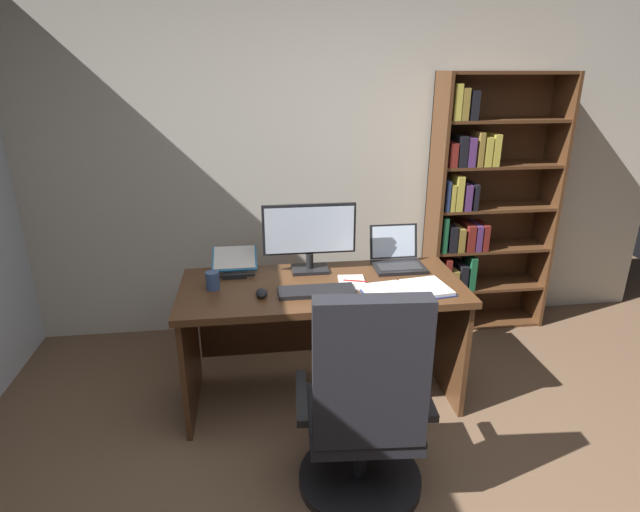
{
  "coord_description": "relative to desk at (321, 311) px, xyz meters",
  "views": [
    {
      "loc": [
        -0.61,
        -1.34,
        1.92
      ],
      "look_at": [
        -0.27,
        1.25,
        0.95
      ],
      "focal_mm": 28.48,
      "sensor_mm": 36.0,
      "label": 1
    }
  ],
  "objects": [
    {
      "name": "wall_back",
      "position": [
        0.25,
        0.98,
        0.72
      ],
      "size": [
        5.07,
        0.12,
        2.53
      ],
      "primitive_type": "cube",
      "color": "beige",
      "rests_on": "ground"
    },
    {
      "name": "desk",
      "position": [
        0.0,
        0.0,
        0.0
      ],
      "size": [
        1.62,
        0.69,
        0.76
      ],
      "color": "#4C2D19",
      "rests_on": "ground"
    },
    {
      "name": "bookshelf",
      "position": [
        1.28,
        0.74,
        0.37
      ],
      "size": [
        0.92,
        0.31,
        1.9
      ],
      "color": "#4C2D19",
      "rests_on": "ground"
    },
    {
      "name": "office_chair",
      "position": [
        0.08,
        -0.89,
        -0.08
      ],
      "size": [
        0.64,
        0.6,
        1.09
      ],
      "rotation": [
        0.0,
        0.0,
        -0.07
      ],
      "color": "black",
      "rests_on": "ground"
    },
    {
      "name": "monitor",
      "position": [
        -0.05,
        0.15,
        0.43
      ],
      "size": [
        0.56,
        0.16,
        0.42
      ],
      "color": "black",
      "rests_on": "desk"
    },
    {
      "name": "laptop",
      "position": [
        0.5,
        0.15,
        0.26
      ],
      "size": [
        0.31,
        0.29,
        0.24
      ],
      "color": "black",
      "rests_on": "desk"
    },
    {
      "name": "keyboard",
      "position": [
        -0.05,
        -0.19,
        0.22
      ],
      "size": [
        0.42,
        0.15,
        0.02
      ],
      "primitive_type": "cube",
      "color": "black",
      "rests_on": "desk"
    },
    {
      "name": "computer_mouse",
      "position": [
        -0.35,
        -0.19,
        0.23
      ],
      "size": [
        0.06,
        0.1,
        0.04
      ],
      "primitive_type": "ellipsoid",
      "color": "black",
      "rests_on": "desk"
    },
    {
      "name": "reading_stand_with_book",
      "position": [
        -0.5,
        0.2,
        0.27
      ],
      "size": [
        0.27,
        0.26,
        0.12
      ],
      "color": "black",
      "rests_on": "desk"
    },
    {
      "name": "open_binder",
      "position": [
        0.45,
        -0.24,
        0.22
      ],
      "size": [
        0.52,
        0.33,
        0.02
      ],
      "rotation": [
        0.0,
        0.0,
        0.14
      ],
      "color": "navy",
      "rests_on": "desk"
    },
    {
      "name": "notepad",
      "position": [
        0.17,
        -0.08,
        0.21
      ],
      "size": [
        0.17,
        0.22,
        0.01
      ],
      "primitive_type": "cube",
      "rotation": [
        0.0,
        0.0,
        -0.09
      ],
      "color": "silver",
      "rests_on": "desk"
    },
    {
      "name": "pen",
      "position": [
        0.19,
        -0.08,
        0.22
      ],
      "size": [
        0.14,
        0.05,
        0.01
      ],
      "primitive_type": "cylinder",
      "rotation": [
        0.0,
        1.57,
        -0.31
      ],
      "color": "maroon",
      "rests_on": "notepad"
    },
    {
      "name": "coffee_mug",
      "position": [
        -0.62,
        -0.06,
        0.26
      ],
      "size": [
        0.08,
        0.08,
        0.1
      ],
      "primitive_type": "cylinder",
      "color": "#334C7A",
      "rests_on": "desk"
    }
  ]
}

